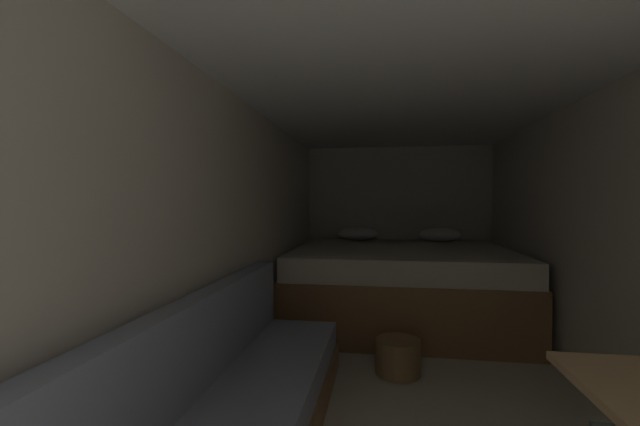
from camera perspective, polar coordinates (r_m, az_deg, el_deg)
name	(u,v)px	position (r m, az deg, el deg)	size (l,w,h in m)	color
ground_plane	(412,397)	(2.92, 12.82, -24.01)	(7.42, 7.42, 0.00)	beige
wall_back	(397,223)	(5.37, 10.88, -1.37)	(2.43, 0.05, 1.97)	beige
wall_left	(234,242)	(2.82, -12.00, -3.96)	(0.05, 5.42, 1.97)	beige
wall_right	(618,248)	(2.98, 36.51, -3.95)	(0.05, 5.42, 1.97)	beige
ceiling_slab	(414,84)	(2.73, 13.07, 17.26)	(2.43, 5.42, 0.05)	white
bed	(401,284)	(4.41, 11.32, -9.79)	(2.21, 1.96, 0.94)	olive
sofa_left	(226,425)	(2.10, -13.09, -27.12)	(0.63, 2.66, 0.80)	#9E7247
wicker_basket	(398,357)	(3.18, 10.96, -19.27)	(0.33, 0.33, 0.25)	olive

